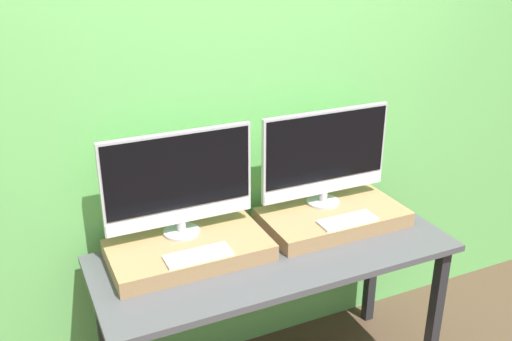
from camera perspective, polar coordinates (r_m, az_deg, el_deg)
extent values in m
cube|color=#66B75B|center=(2.63, -1.72, 5.91)|extent=(8.00, 0.04, 2.60)
cube|color=#47474C|center=(2.54, 1.91, -8.31)|extent=(1.59, 0.63, 0.03)
cube|color=#232328|center=(2.94, 17.46, -13.61)|extent=(0.05, 0.05, 0.74)
cube|color=#232328|center=(2.78, -14.94, -15.66)|extent=(0.05, 0.05, 0.74)
cube|color=#232328|center=(3.26, 11.51, -9.02)|extent=(0.05, 0.05, 0.74)
cube|color=#99754C|center=(2.48, -6.72, -7.91)|extent=(0.68, 0.37, 0.07)
cylinder|color=#B2B2B7|center=(2.53, -7.44, -6.09)|extent=(0.16, 0.16, 0.01)
cylinder|color=#B2B2B7|center=(2.52, -7.48, -5.54)|extent=(0.04, 0.04, 0.04)
cube|color=#B2B2B7|center=(2.42, -7.75, -0.79)|extent=(0.66, 0.02, 0.41)
cube|color=black|center=(2.40, -7.69, -0.25)|extent=(0.63, 0.00, 0.33)
cube|color=silver|center=(2.48, -7.44, -4.63)|extent=(0.65, 0.00, 0.06)
cube|color=silver|center=(2.35, -5.80, -8.44)|extent=(0.28, 0.10, 0.01)
cube|color=#B2B2B7|center=(2.35, -5.81, -8.28)|extent=(0.26, 0.09, 0.00)
cube|color=#99754C|center=(2.75, 7.68, -4.66)|extent=(0.68, 0.37, 0.07)
cylinder|color=#B2B2B7|center=(2.80, 6.71, -3.10)|extent=(0.16, 0.16, 0.01)
cylinder|color=#B2B2B7|center=(2.79, 6.73, -2.58)|extent=(0.04, 0.04, 0.04)
cube|color=#B2B2B7|center=(2.70, 6.95, 1.79)|extent=(0.66, 0.02, 0.41)
cube|color=black|center=(2.68, 7.14, 2.29)|extent=(0.63, 0.00, 0.33)
cube|color=silver|center=(2.76, 6.93, -1.72)|extent=(0.65, 0.00, 0.06)
cube|color=silver|center=(2.64, 9.14, -4.96)|extent=(0.28, 0.10, 0.01)
cube|color=#B2B2B7|center=(2.63, 9.15, -4.81)|extent=(0.26, 0.09, 0.00)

